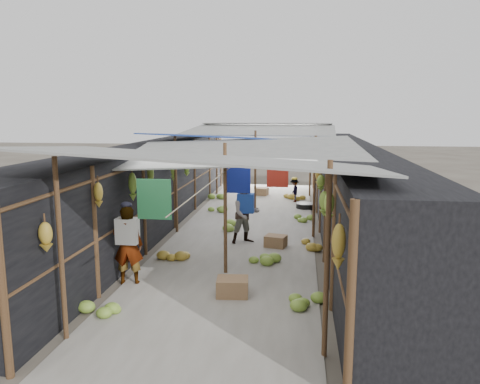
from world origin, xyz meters
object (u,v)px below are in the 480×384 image
at_px(vendor_elderly, 128,245).
at_px(vendor_seated, 294,191).
at_px(crate_near, 276,241).
at_px(shopper_blue, 246,214).
at_px(black_basin, 305,206).

distance_m(vendor_elderly, vendor_seated, 8.95).
height_order(crate_near, shopper_blue, shopper_blue).
xyz_separation_m(black_basin, shopper_blue, (-1.48, -4.36, 0.64)).
bearing_deg(shopper_blue, black_basin, 42.60).
relative_size(crate_near, vendor_elderly, 0.32).
xyz_separation_m(crate_near, vendor_seated, (0.34, 5.71, 0.28)).
relative_size(black_basin, vendor_elderly, 0.41).
relative_size(crate_near, vendor_seated, 0.57).
relative_size(shopper_blue, vendor_seated, 1.74).
bearing_deg(black_basin, vendor_elderly, -114.24).
bearing_deg(vendor_seated, black_basin, 11.89).
height_order(crate_near, vendor_seated, vendor_seated).
height_order(shopper_blue, vendor_seated, shopper_blue).
bearing_deg(vendor_elderly, vendor_seated, -116.23).
bearing_deg(shopper_blue, vendor_elderly, -149.96).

